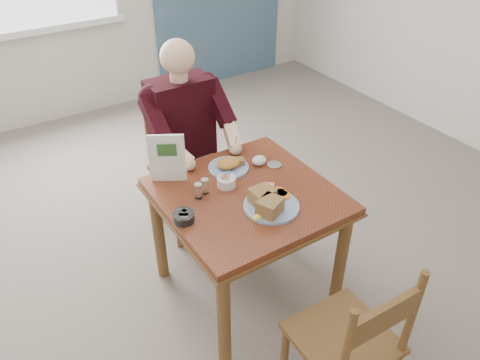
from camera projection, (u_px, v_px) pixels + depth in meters
floor at (246, 287)px, 2.98m from camera, size 6.00×6.00×0.00m
lemon_wedge at (258, 217)px, 2.35m from camera, size 0.06×0.04×0.03m
napkin at (259, 160)px, 2.76m from camera, size 0.10×0.08×0.06m
metal_dish at (274, 165)px, 2.76m from camera, size 0.10×0.10×0.01m
table at (247, 209)px, 2.61m from camera, size 0.92×0.92×0.75m
chair_far at (184, 167)px, 3.25m from camera, size 0.42×0.42×0.95m
chair_near at (350, 343)px, 2.08m from camera, size 0.43×0.43×0.95m
diner at (187, 130)px, 3.00m from camera, size 0.53×0.56×1.39m
near_plate at (269, 202)px, 2.41m from camera, size 0.36×0.36×0.10m
far_plate at (229, 165)px, 2.73m from camera, size 0.31×0.31×0.06m
caddy at (226, 182)px, 2.58m from camera, size 0.13×0.13×0.08m
shakers at (202, 189)px, 2.50m from camera, size 0.10×0.07×0.09m
creamer at (184, 217)px, 2.33m from camera, size 0.14×0.14×0.05m
menu at (167, 158)px, 2.56m from camera, size 0.18×0.11×0.29m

